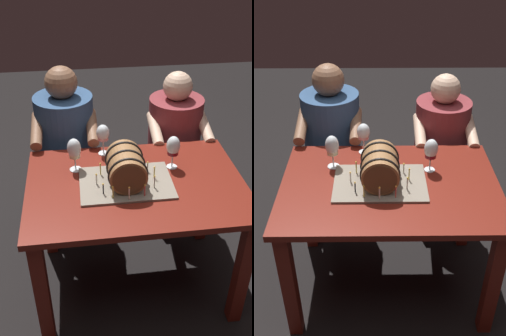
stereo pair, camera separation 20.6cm
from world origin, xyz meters
The scene contains 8 objects.
ground_plane centered at (0.00, 0.00, 0.00)m, with size 8.00×8.00×0.00m, color black.
dining_table centered at (0.00, 0.00, 0.63)m, with size 1.16×0.80×0.76m.
barrel_cake centered at (-0.05, 0.00, 0.85)m, with size 0.49×0.34×0.21m.
wine_glass_rose centered at (-0.15, 0.33, 0.89)m, with size 0.08×0.08×0.19m.
wine_glass_red centered at (0.22, 0.13, 0.89)m, with size 0.08×0.08×0.19m.
wine_glass_white centered at (-0.32, 0.17, 0.88)m, with size 0.08×0.08×0.20m.
person_seated_left centered at (-0.37, 0.66, 0.57)m, with size 0.41×0.48×1.19m.
person_seated_right centered at (0.37, 0.66, 0.53)m, with size 0.40×0.48×1.12m.
Camera 2 is at (-0.07, -1.72, 1.99)m, focal length 42.51 mm.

